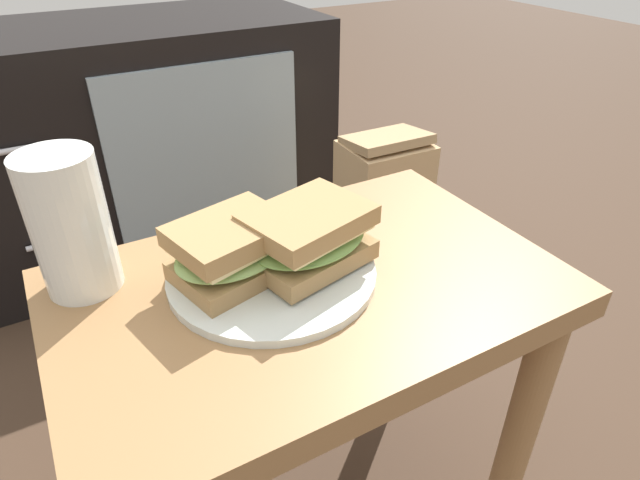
{
  "coord_description": "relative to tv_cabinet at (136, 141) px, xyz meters",
  "views": [
    {
      "loc": [
        -0.23,
        -0.43,
        0.83
      ],
      "look_at": [
        0.01,
        0.0,
        0.51
      ],
      "focal_mm": 30.4,
      "sensor_mm": 36.0,
      "label": 1
    }
  ],
  "objects": [
    {
      "name": "sandwich_front",
      "position": [
        -0.08,
        -0.91,
        0.21
      ],
      "size": [
        0.15,
        0.13,
        0.07
      ],
      "color": "#9E7A4C",
      "rests_on": "plate"
    },
    {
      "name": "sandwich_back",
      "position": [
        0.01,
        -0.93,
        0.22
      ],
      "size": [
        0.16,
        0.13,
        0.07
      ],
      "color": "#9E7A4C",
      "rests_on": "plate"
    },
    {
      "name": "side_table",
      "position": [
        -0.0,
        -0.95,
        0.08
      ],
      "size": [
        0.56,
        0.36,
        0.46
      ],
      "color": "olive",
      "rests_on": "ground"
    },
    {
      "name": "beer_glass",
      "position": [
        -0.22,
        -0.83,
        0.25
      ],
      "size": [
        0.08,
        0.08,
        0.16
      ],
      "color": "silver",
      "rests_on": "side_table"
    },
    {
      "name": "tv_cabinet",
      "position": [
        0.0,
        0.0,
        0.0
      ],
      "size": [
        0.96,
        0.46,
        0.58
      ],
      "color": "black",
      "rests_on": "ground"
    },
    {
      "name": "paper_bag",
      "position": [
        0.43,
        -0.49,
        -0.1
      ],
      "size": [
        0.19,
        0.15,
        0.4
      ],
      "color": "tan",
      "rests_on": "ground"
    },
    {
      "name": "plate",
      "position": [
        -0.03,
        -0.92,
        0.17
      ],
      "size": [
        0.24,
        0.24,
        0.01
      ],
      "primitive_type": "cylinder",
      "color": "silver",
      "rests_on": "side_table"
    }
  ]
}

